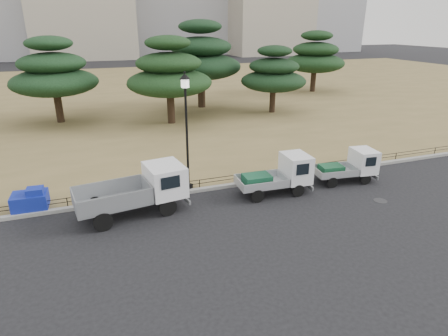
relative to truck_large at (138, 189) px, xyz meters
name	(u,v)px	position (x,y,z in m)	size (l,w,h in m)	color
ground	(239,212)	(4.08, -1.38, -1.10)	(220.00, 220.00, 0.00)	black
lawn	(141,94)	(4.08, 29.22, -1.02)	(120.00, 56.00, 0.15)	olive
curb	(220,187)	(4.08, 1.22, -1.02)	(120.00, 0.25, 0.16)	gray
truck_large	(138,189)	(0.00, 0.00, 0.00)	(4.73, 2.39, 1.97)	black
truck_kei_front	(279,175)	(6.57, -0.18, -0.18)	(3.52, 1.63, 1.83)	black
truck_kei_rear	(349,166)	(10.62, -0.10, -0.28)	(3.25, 1.65, 1.64)	black
street_lamp	(186,113)	(2.57, 1.52, 2.73)	(0.49, 0.49, 5.43)	black
pipe_fence	(219,179)	(4.08, 1.37, -0.66)	(38.00, 0.04, 0.40)	black
tarp_pile	(31,200)	(-4.38, 1.73, -0.57)	(1.46, 1.09, 0.95)	#1528A9
manhole	(380,201)	(10.58, -2.58, -1.09)	(0.60, 0.60, 0.01)	#2D2D30
pine_west_near	(53,74)	(-3.90, 17.68, 2.88)	(6.64, 6.64, 6.64)	black
pine_center_left	(169,74)	(4.50, 14.34, 2.91)	(6.57, 6.57, 6.68)	black
pine_center_right	(201,58)	(8.52, 19.41, 3.60)	(7.39, 7.39, 7.84)	black
pine_east_near	(274,74)	(13.88, 15.19, 2.38)	(5.70, 5.70, 5.76)	black
pine_east_far	(315,57)	(23.30, 23.51, 2.96)	(6.74, 6.74, 6.77)	black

